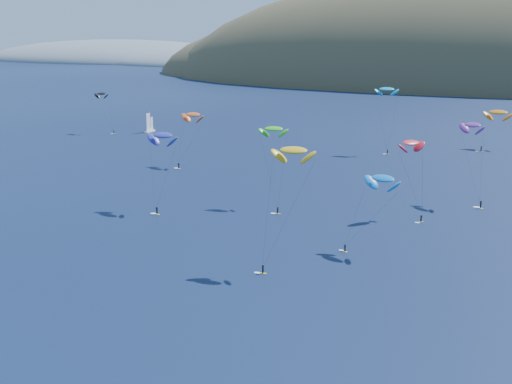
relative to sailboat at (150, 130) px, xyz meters
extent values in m
ellipsoid|color=#3D3526|center=(130.53, 355.77, -13.46)|extent=(600.00, 300.00, 210.00)
ellipsoid|color=#3D3526|center=(-29.47, 385.77, -8.06)|extent=(340.00, 240.00, 120.00)
ellipsoid|color=slate|center=(-369.47, 555.77, -4.46)|extent=(400.00, 240.00, 60.00)
ellipsoid|color=slate|center=(-229.47, 515.77, -3.50)|extent=(240.00, 180.00, 44.00)
cube|color=white|center=(0.00, -0.01, -0.56)|extent=(2.05, 6.62, 0.79)
cylinder|color=white|center=(0.00, 0.42, 4.02)|extent=(0.12, 0.12, 9.16)
cube|color=yellow|center=(49.85, -67.41, -0.82)|extent=(1.61, 0.87, 0.09)
cylinder|color=black|center=(49.85, -67.41, 0.15)|extent=(0.36, 0.36, 1.65)
sphere|color=#8C6047|center=(49.85, -67.41, 1.11)|extent=(0.28, 0.28, 0.28)
ellipsoid|color=#D1501E|center=(51.33, -59.41, 16.09)|extent=(9.74, 6.52, 4.98)
cube|color=yellow|center=(111.84, -151.00, -0.82)|extent=(1.42, 0.54, 0.08)
cylinder|color=black|center=(111.84, -151.00, 0.05)|extent=(0.33, 0.33, 1.48)
sphere|color=#8C6047|center=(111.84, -151.00, 0.91)|extent=(0.25, 0.25, 0.25)
ellipsoid|color=gold|center=(115.40, -144.27, 22.06)|extent=(8.53, 4.61, 4.57)
cube|color=yellow|center=(99.44, -108.81, -0.82)|extent=(1.48, 0.71, 0.08)
cylinder|color=black|center=(99.44, -108.81, 0.07)|extent=(0.33, 0.33, 1.52)
sphere|color=#8C6047|center=(99.44, -108.81, 0.96)|extent=(0.26, 0.26, 0.26)
ellipsoid|color=green|center=(94.53, -98.89, 18.97)|extent=(7.82, 4.86, 4.05)
cube|color=yellow|center=(107.89, -15.25, -0.82)|extent=(1.47, 0.74, 0.08)
cylinder|color=black|center=(107.89, -15.25, 0.06)|extent=(0.33, 0.33, 1.51)
sphere|color=#8C6047|center=(107.89, -15.25, 0.94)|extent=(0.25, 0.25, 0.25)
ellipsoid|color=#0084C7|center=(105.91, -11.56, 22.37)|extent=(8.93, 5.74, 4.60)
cube|color=yellow|center=(122.88, -132.14, -0.83)|extent=(1.28, 0.87, 0.07)
cylinder|color=black|center=(122.88, -132.14, -0.05)|extent=(0.29, 0.29, 1.33)
sphere|color=#8C6047|center=(122.88, -132.14, 0.73)|extent=(0.22, 0.22, 0.22)
ellipsoid|color=blue|center=(129.33, -127.98, 14.44)|extent=(9.28, 7.20, 4.70)
cube|color=yellow|center=(146.12, -84.54, -0.82)|extent=(1.56, 1.40, 0.09)
cylinder|color=black|center=(146.12, -84.54, 0.21)|extent=(0.38, 0.38, 1.75)
sphere|color=#8C6047|center=(146.12, -84.54, 1.22)|extent=(0.29, 0.29, 0.29)
ellipsoid|color=#632180|center=(142.11, -77.78, 19.70)|extent=(8.51, 7.92, 4.44)
cube|color=yellow|center=(133.96, -103.29, -0.82)|extent=(1.15, 1.36, 0.08)
cylinder|color=black|center=(133.96, -103.29, 0.05)|extent=(0.33, 0.33, 1.49)
sphere|color=#8C6047|center=(133.96, -103.29, 0.92)|extent=(0.25, 0.25, 0.25)
ellipsoid|color=red|center=(129.90, -98.34, 17.38)|extent=(7.52, 8.38, 4.33)
cube|color=yellow|center=(71.72, -120.56, -0.82)|extent=(1.60, 0.77, 0.09)
cylinder|color=black|center=(71.72, -120.56, 0.15)|extent=(0.36, 0.36, 1.65)
sphere|color=#8C6047|center=(71.72, -120.56, 1.11)|extent=(0.28, 0.28, 0.28)
ellipsoid|color=#252A95|center=(70.04, -113.48, 17.95)|extent=(9.75, 6.07, 5.05)
cube|color=yellow|center=(139.13, 2.95, -0.82)|extent=(1.69, 0.70, 0.09)
cylinder|color=black|center=(139.13, 2.95, 0.21)|extent=(0.38, 0.38, 1.75)
sphere|color=#8C6047|center=(139.13, 2.95, 1.23)|extent=(0.29, 0.29, 0.29)
ellipsoid|color=#CD6B0E|center=(143.67, 13.05, 12.89)|extent=(11.22, 6.40, 5.93)
cube|color=yellow|center=(-11.77, -10.21, -0.82)|extent=(1.34, 0.49, 0.07)
cylinder|color=black|center=(-11.77, -10.21, 0.00)|extent=(0.31, 0.31, 1.40)
sphere|color=#8C6047|center=(-11.77, -10.21, 0.81)|extent=(0.23, 0.23, 0.23)
ellipsoid|color=black|center=(-18.55, -8.08, 16.02)|extent=(7.12, 3.77, 3.83)
camera|label=1|loc=(158.09, -270.48, 45.35)|focal=50.00mm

